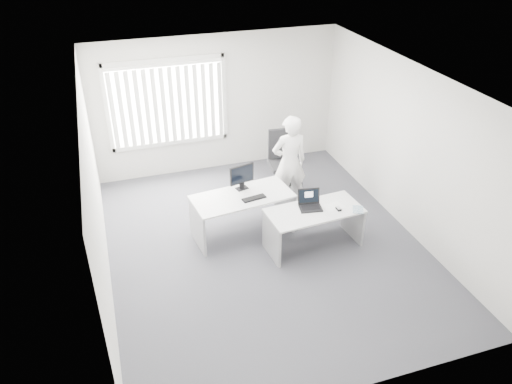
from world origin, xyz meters
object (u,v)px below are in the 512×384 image
object	(u,v)px
office_chair	(282,170)
person	(289,163)
monitor	(242,177)
desk_near	(314,220)
desk_far	(242,206)
laptop	(311,201)

from	to	relation	value
office_chair	person	bearing A→B (deg)	-95.81
person	monitor	distance (m)	1.07
desk_near	office_chair	distance (m)	2.03
desk_near	monitor	distance (m)	1.39
office_chair	desk_far	bearing A→B (deg)	-126.86
office_chair	laptop	distance (m)	2.03
office_chair	person	xyz separation A→B (m)	(-0.14, -0.71, 0.53)
desk_far	monitor	world-z (taller)	monitor
person	monitor	world-z (taller)	person
office_chair	laptop	size ratio (longest dim) A/B	3.27
desk_far	monitor	distance (m)	0.49
desk_far	desk_near	bearing A→B (deg)	-41.86
monitor	office_chair	bearing A→B (deg)	29.80
office_chair	person	distance (m)	0.90
person	desk_near	bearing A→B (deg)	87.15
monitor	desk_near	bearing A→B (deg)	-58.53
desk_near	office_chair	size ratio (longest dim) A/B	1.36
laptop	monitor	size ratio (longest dim) A/B	0.80
monitor	person	bearing A→B (deg)	6.82
desk_far	office_chair	world-z (taller)	office_chair
person	monitor	bearing A→B (deg)	20.81
desk_near	monitor	size ratio (longest dim) A/B	3.56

